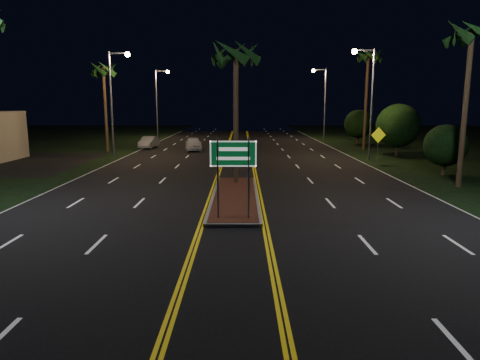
{
  "coord_description": "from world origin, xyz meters",
  "views": [
    {
      "loc": [
        0.33,
        -13.6,
        4.59
      ],
      "look_at": [
        0.27,
        1.51,
        1.9
      ],
      "focal_mm": 32.0,
      "sensor_mm": 36.0,
      "label": 1
    }
  ],
  "objects_px": {
    "median_island": "(235,197)",
    "palm_right_near": "(472,34)",
    "shrub_far": "(359,124)",
    "palm_left_far": "(103,70)",
    "palm_right_far": "(368,57)",
    "streetlight_left_far": "(159,96)",
    "streetlight_right_mid": "(368,91)",
    "warning_sign": "(378,140)",
    "shrub_mid": "(398,126)",
    "palm_median": "(236,54)",
    "streetlight_left_mid": "(115,91)",
    "car_far": "(149,141)",
    "streetlight_right_far": "(322,96)",
    "highway_sign": "(233,161)",
    "car_near": "(193,143)",
    "shrub_near": "(445,146)"
  },
  "relations": [
    {
      "from": "palm_median",
      "to": "median_island",
      "type": "bearing_deg",
      "value": -90.0
    },
    {
      "from": "streetlight_right_far",
      "to": "palm_right_far",
      "type": "relative_size",
      "value": 0.87
    },
    {
      "from": "streetlight_left_far",
      "to": "palm_left_far",
      "type": "bearing_deg",
      "value": -97.78
    },
    {
      "from": "streetlight_right_mid",
      "to": "streetlight_left_far",
      "type": "bearing_deg",
      "value": 133.97
    },
    {
      "from": "median_island",
      "to": "streetlight_right_far",
      "type": "distance_m",
      "value": 37.0
    },
    {
      "from": "streetlight_right_far",
      "to": "palm_right_far",
      "type": "height_order",
      "value": "palm_right_far"
    },
    {
      "from": "shrub_mid",
      "to": "median_island",
      "type": "bearing_deg",
      "value": -129.47
    },
    {
      "from": "palm_median",
      "to": "shrub_far",
      "type": "xyz_separation_m",
      "value": [
        13.8,
        25.5,
        -4.94
      ]
    },
    {
      "from": "warning_sign",
      "to": "median_island",
      "type": "bearing_deg",
      "value": -143.08
    },
    {
      "from": "median_island",
      "to": "streetlight_left_mid",
      "type": "height_order",
      "value": "streetlight_left_mid"
    },
    {
      "from": "streetlight_right_mid",
      "to": "warning_sign",
      "type": "distance_m",
      "value": 4.7
    },
    {
      "from": "palm_right_far",
      "to": "shrub_far",
      "type": "distance_m",
      "value": 9.13
    },
    {
      "from": "highway_sign",
      "to": "streetlight_right_far",
      "type": "distance_m",
      "value": 40.74
    },
    {
      "from": "palm_left_far",
      "to": "palm_right_near",
      "type": "bearing_deg",
      "value": -35.43
    },
    {
      "from": "median_island",
      "to": "palm_right_near",
      "type": "height_order",
      "value": "palm_right_near"
    },
    {
      "from": "streetlight_right_mid",
      "to": "streetlight_right_far",
      "type": "distance_m",
      "value": 20.0
    },
    {
      "from": "highway_sign",
      "to": "palm_left_far",
      "type": "relative_size",
      "value": 0.36
    },
    {
      "from": "palm_median",
      "to": "car_far",
      "type": "distance_m",
      "value": 23.98
    },
    {
      "from": "car_near",
      "to": "shrub_near",
      "type": "bearing_deg",
      "value": -49.45
    },
    {
      "from": "palm_right_near",
      "to": "shrub_mid",
      "type": "distance_m",
      "value": 15.11
    },
    {
      "from": "streetlight_right_mid",
      "to": "warning_sign",
      "type": "xyz_separation_m",
      "value": [
        0.19,
        -2.8,
        -3.77
      ]
    },
    {
      "from": "streetlight_right_mid",
      "to": "palm_median",
      "type": "height_order",
      "value": "streetlight_right_mid"
    },
    {
      "from": "streetlight_left_far",
      "to": "streetlight_right_mid",
      "type": "relative_size",
      "value": 1.0
    },
    {
      "from": "highway_sign",
      "to": "car_far",
      "type": "distance_m",
      "value": 30.3
    },
    {
      "from": "streetlight_right_mid",
      "to": "shrub_mid",
      "type": "distance_m",
      "value": 4.9
    },
    {
      "from": "highway_sign",
      "to": "car_near",
      "type": "distance_m",
      "value": 26.74
    },
    {
      "from": "palm_left_far",
      "to": "palm_right_near",
      "type": "distance_m",
      "value": 31.05
    },
    {
      "from": "median_island",
      "to": "streetlight_left_far",
      "type": "height_order",
      "value": "streetlight_left_far"
    },
    {
      "from": "shrub_near",
      "to": "car_far",
      "type": "xyz_separation_m",
      "value": [
        -23.0,
        17.52,
        -1.24
      ]
    },
    {
      "from": "car_far",
      "to": "palm_left_far",
      "type": "bearing_deg",
      "value": -128.1
    },
    {
      "from": "streetlight_right_mid",
      "to": "shrub_mid",
      "type": "bearing_deg",
      "value": 30.56
    },
    {
      "from": "streetlight_right_mid",
      "to": "car_far",
      "type": "distance_m",
      "value": 22.79
    },
    {
      "from": "streetlight_right_far",
      "to": "shrub_mid",
      "type": "bearing_deg",
      "value": -79.34
    },
    {
      "from": "shrub_mid",
      "to": "warning_sign",
      "type": "height_order",
      "value": "shrub_mid"
    },
    {
      "from": "palm_median",
      "to": "palm_left_far",
      "type": "distance_m",
      "value": 21.69
    },
    {
      "from": "highway_sign",
      "to": "streetlight_left_far",
      "type": "bearing_deg",
      "value": 104.44
    },
    {
      "from": "palm_right_near",
      "to": "shrub_mid",
      "type": "relative_size",
      "value": 2.01
    },
    {
      "from": "shrub_far",
      "to": "shrub_near",
      "type": "bearing_deg",
      "value": -90.78
    },
    {
      "from": "median_island",
      "to": "shrub_far",
      "type": "bearing_deg",
      "value": 64.55
    },
    {
      "from": "palm_left_far",
      "to": "shrub_near",
      "type": "xyz_separation_m",
      "value": [
        26.3,
        -14.0,
        -5.8
      ]
    },
    {
      "from": "palm_left_far",
      "to": "warning_sign",
      "type": "distance_m",
      "value": 25.86
    },
    {
      "from": "palm_median",
      "to": "shrub_far",
      "type": "bearing_deg",
      "value": 61.58
    },
    {
      "from": "median_island",
      "to": "streetlight_left_far",
      "type": "xyz_separation_m",
      "value": [
        -10.61,
        37.0,
        5.57
      ]
    },
    {
      "from": "streetlight_right_far",
      "to": "car_near",
      "type": "relative_size",
      "value": 1.92
    },
    {
      "from": "palm_median",
      "to": "palm_right_near",
      "type": "distance_m",
      "value": 12.55
    },
    {
      "from": "median_island",
      "to": "shrub_near",
      "type": "relative_size",
      "value": 3.11
    },
    {
      "from": "shrub_mid",
      "to": "car_near",
      "type": "bearing_deg",
      "value": 164.58
    },
    {
      "from": "streetlight_left_mid",
      "to": "palm_median",
      "type": "xyz_separation_m",
      "value": [
        10.61,
        -13.5,
        1.62
      ]
    },
    {
      "from": "streetlight_left_mid",
      "to": "streetlight_right_mid",
      "type": "distance_m",
      "value": 21.32
    },
    {
      "from": "palm_left_far",
      "to": "car_near",
      "type": "distance_m",
      "value": 10.88
    }
  ]
}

